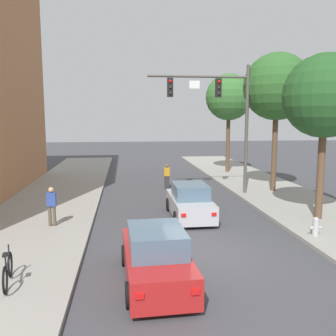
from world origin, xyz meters
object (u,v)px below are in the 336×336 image
bicycle_leaning (8,271)px  fire_hydrant (316,226)px  car_lead_silver (190,202)px  street_tree_nearest (325,97)px  pedestrian_sidewalk_left_walker (52,204)px  street_tree_third (229,97)px  car_following_red (156,258)px  traffic_signal_mast (220,106)px  pedestrian_crossing_road (167,175)px  street_tree_second (277,87)px

bicycle_leaning → fire_hydrant: size_ratio=2.43×
car_lead_silver → street_tree_nearest: (5.61, -1.37, 4.80)m
pedestrian_sidewalk_left_walker → street_tree_third: bearing=50.8°
car_following_red → pedestrian_sidewalk_left_walker: size_ratio=2.62×
traffic_signal_mast → pedestrian_crossing_road: (-2.80, 2.48, -4.40)m
street_tree_second → street_tree_third: 8.11m
pedestrian_sidewalk_left_walker → car_following_red: bearing=-54.4°
car_following_red → street_tree_nearest: bearing=33.7°
car_lead_silver → pedestrian_crossing_road: 6.99m
pedestrian_sidewalk_left_walker → pedestrian_crossing_road: (5.76, 8.12, -0.15)m
car_lead_silver → car_following_red: bearing=-108.1°
car_following_red → fire_hydrant: bearing=24.7°
traffic_signal_mast → street_tree_second: 3.83m
traffic_signal_mast → car_lead_silver: traffic_signal_mast is taller
car_following_red → street_tree_second: 15.33m
traffic_signal_mast → street_tree_third: 9.16m
fire_hydrant → street_tree_third: street_tree_third is taller
street_tree_nearest → car_lead_silver: bearing=166.3°
car_following_red → street_tree_second: size_ratio=0.52×
street_tree_third → bicycle_leaning: bearing=-120.9°
traffic_signal_mast → street_tree_nearest: bearing=-62.4°
pedestrian_sidewalk_left_walker → fire_hydrant: 10.56m
street_tree_nearest → street_tree_second: street_tree_second is taller
car_following_red → street_tree_nearest: 10.49m
car_following_red → street_tree_nearest: size_ratio=0.60×
pedestrian_sidewalk_left_walker → car_lead_silver: bearing=10.7°
bicycle_leaning → fire_hydrant: bearing=15.8°
pedestrian_sidewalk_left_walker → street_tree_second: size_ratio=0.20×
car_following_red → street_tree_nearest: street_tree_nearest is taller
pedestrian_crossing_road → car_following_red: bearing=-98.0°
bicycle_leaning → pedestrian_crossing_road: bearing=66.5°
pedestrian_sidewalk_left_walker → street_tree_second: bearing=26.7°
car_lead_silver → pedestrian_sidewalk_left_walker: bearing=-169.3°
pedestrian_sidewalk_left_walker → street_tree_nearest: (11.62, -0.23, 4.46)m
car_following_red → street_tree_third: bearing=68.5°
car_following_red → fire_hydrant: 7.03m
bicycle_leaning → street_tree_second: (12.32, 11.55, 5.91)m
fire_hydrant → street_tree_third: 17.72m
pedestrian_sidewalk_left_walker → street_tree_nearest: 12.45m
street_tree_nearest → street_tree_third: size_ratio=0.89×
bicycle_leaning → fire_hydrant: 10.79m
car_following_red → bicycle_leaning: (-4.00, -0.01, -0.18)m
fire_hydrant → street_tree_third: (1.35, 16.69, 5.78)m
fire_hydrant → street_tree_nearest: size_ratio=0.10×
street_tree_second → street_tree_third: (-0.59, 8.09, -0.17)m
traffic_signal_mast → car_following_red: 12.85m
car_lead_silver → car_following_red: (-2.15, -6.55, 0.00)m
car_lead_silver → pedestrian_crossing_road: size_ratio=2.59×
pedestrian_sidewalk_left_walker → bicycle_leaning: bearing=-91.4°
car_lead_silver → street_tree_third: size_ratio=0.53×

